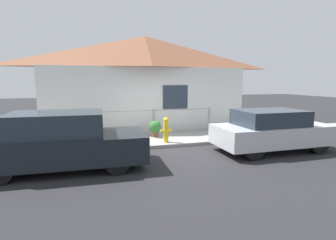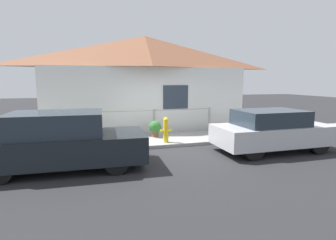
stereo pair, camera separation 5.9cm
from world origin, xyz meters
TOP-DOWN VIEW (x-y plane):
  - ground_plane at (0.00, 0.00)m, footprint 60.00×60.00m
  - sidewalk at (0.00, 1.01)m, footprint 24.00×2.01m
  - house at (0.00, 3.43)m, footprint 9.01×2.23m
  - fence at (0.00, 1.86)m, footprint 4.90×0.10m
  - car_left at (-3.10, -1.28)m, footprint 4.10×1.87m
  - car_right at (3.11, -1.29)m, footprint 3.72×1.64m
  - fire_hydrant at (0.07, 0.37)m, footprint 0.41×0.18m
  - potted_plant_near_hydrant at (-0.09, 1.32)m, footprint 0.46×0.46m
  - potted_plant_by_fence at (-2.43, 1.23)m, footprint 0.54×0.54m

SIDE VIEW (x-z plane):
  - ground_plane at x=0.00m, z-range 0.00..0.00m
  - sidewalk at x=0.00m, z-range 0.00..0.11m
  - potted_plant_near_hydrant at x=-0.09m, z-range 0.16..0.79m
  - potted_plant_by_fence at x=-2.43m, z-range 0.15..0.81m
  - fire_hydrant at x=0.07m, z-range 0.13..1.00m
  - car_right at x=3.11m, z-range 0.01..1.33m
  - fence at x=0.00m, z-range 0.17..1.18m
  - car_left at x=-3.10m, z-range -0.01..1.44m
  - house at x=0.00m, z-range 1.20..5.38m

